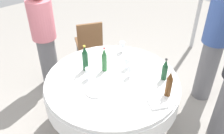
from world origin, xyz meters
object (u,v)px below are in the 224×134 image
Objects in this scene: dining_table at (112,89)px; plate_outer at (141,59)px; plate_north at (96,91)px; person_right at (44,37)px; wine_glass_rear at (128,61)px; bottle_green_south at (104,60)px; person_inner at (214,43)px; wine_glass_front at (122,45)px; wine_glass_east at (88,71)px; wine_glass_south at (130,69)px; chair_east at (89,41)px; bottle_brown_far at (169,84)px; bottle_dark_green_inner at (165,70)px; bottle_dark_green_right at (85,59)px.

dining_table is 0.57m from plate_outer.
plate_north is 1.34m from person_right.
plate_outer is at bearing -83.66° from wine_glass_rear.
bottle_green_south reaches higher than plate_north.
dining_table is 1.47m from person_inner.
wine_glass_front is at bearing -32.15° from wine_glass_rear.
bottle_green_south is (0.19, -0.04, 0.29)m from dining_table.
person_inner is (-1.70, -1.57, 0.07)m from person_right.
wine_glass_east reaches higher than dining_table.
chair_east is (1.32, -0.35, -0.33)m from wine_glass_south.
dining_table is 0.33m from wine_glass_south.
bottle_brown_far is 0.81m from bottle_green_south.
chair_east is at bearing -35.17° from wine_glass_east.
wine_glass_rear is at bearing -78.56° from chair_east.
plate_outer is (0.14, -0.82, 0.00)m from plate_north.
wine_glass_south reaches higher than chair_east.
plate_north is at bearing 128.34° from bottle_green_south.
plate_outer is at bearing -97.61° from wine_glass_east.
bottle_green_south reaches higher than bottle_dark_green_inner.
bottle_brown_far is at bearing -84.31° from person_right.
bottle_brown_far is 0.35× the size of chair_east.
bottle_dark_green_inner is (-0.37, -0.46, 0.27)m from dining_table.
bottle_dark_green_right is 0.38× the size of chair_east.
person_right is (1.23, 0.47, -0.02)m from wine_glass_rear.
person_inner is 1.89m from chair_east.
bottle_dark_green_right reaches higher than wine_glass_rear.
bottle_brown_far is 1.34× the size of plate_north.
person_right is at bearing 8.14° from dining_table.
person_right is at bearing 20.69° from wine_glass_rear.
bottle_dark_green_inner is 0.87× the size of bottle_green_south.
dining_table is 1.80× the size of chair_east.
plate_north is 0.83m from plate_outer.
dining_table is 1.31m from person_right.
bottle_dark_green_right is at bearing 38.84° from bottle_dark_green_inner.
bottle_dark_green_right is 0.92m from bottle_dark_green_inner.
bottle_green_south is at bearing 36.25° from bottle_dark_green_inner.
chair_east is (1.23, -0.54, -0.08)m from dining_table.
chair_east reaches higher than plate_outer.
wine_glass_east is at bearing -93.75° from person_inner.
person_inner is at bearing -81.80° from bottle_brown_far.
wine_glass_south is at bearing -93.84° from plate_north.
person_inner is (0.16, -1.11, 0.01)m from bottle_brown_far.
wine_glass_south is 1.07× the size of wine_glass_front.
dining_table is 0.47m from bottle_dark_green_right.
chair_east is at bearing -12.17° from person_right.
bottle_brown_far is 1.01m from bottle_dark_green_right.
wine_glass_east is at bearing 105.91° from wine_glass_front.
plate_north is at bearing -102.01° from person_right.
plate_north reaches higher than dining_table.
bottle_green_south is 2.06× the size of wine_glass_south.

